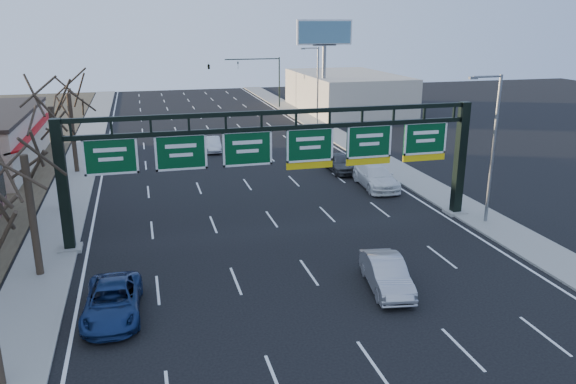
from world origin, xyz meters
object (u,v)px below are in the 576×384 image
object	(u,v)px
car_silver_sedan	(386,274)
car_white_wagon	(376,176)
sign_gantry	(282,154)
car_blue_suv	(112,301)

from	to	relation	value
car_silver_sedan	car_white_wagon	distance (m)	16.69
car_silver_sedan	car_white_wagon	bearing A→B (deg)	77.10
car_silver_sedan	sign_gantry	bearing A→B (deg)	116.73
car_blue_suv	car_silver_sedan	size ratio (longest dim) A/B	1.09
car_white_wagon	car_silver_sedan	bearing A→B (deg)	-107.84
car_silver_sedan	car_white_wagon	world-z (taller)	car_white_wagon
car_white_wagon	car_blue_suv	bearing A→B (deg)	-137.09
car_blue_suv	car_white_wagon	xyz separation A→B (m)	(18.35, 14.86, 0.13)
sign_gantry	car_blue_suv	size ratio (longest dim) A/B	4.96
car_blue_suv	car_white_wagon	bearing A→B (deg)	41.68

